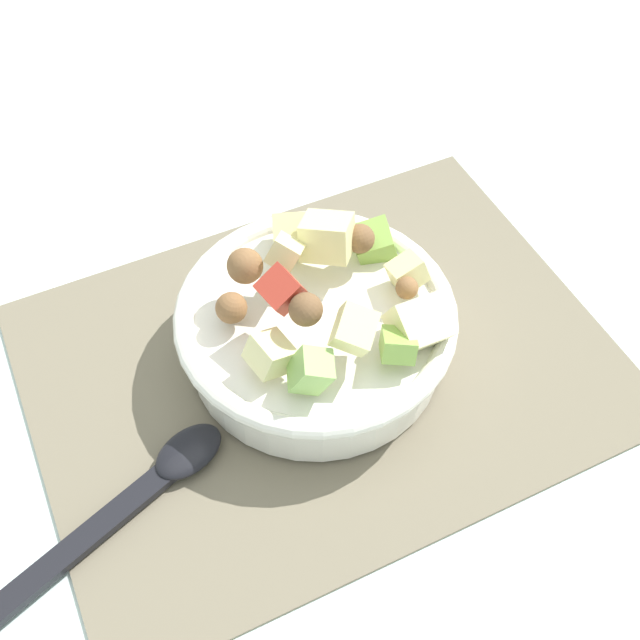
{
  "coord_description": "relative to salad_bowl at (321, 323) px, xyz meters",
  "views": [
    {
      "loc": [
        -0.16,
        -0.33,
        0.53
      ],
      "look_at": [
        0.0,
        0.01,
        0.05
      ],
      "focal_mm": 43.99,
      "sensor_mm": 36.0,
      "label": 1
    }
  ],
  "objects": [
    {
      "name": "placemat",
      "position": [
        -0.0,
        -0.01,
        -0.04
      ],
      "size": [
        0.46,
        0.35,
        0.01
      ],
      "primitive_type": "cube",
      "color": "#756B56",
      "rests_on": "ground_plane"
    },
    {
      "name": "ground_plane",
      "position": [
        -0.0,
        -0.01,
        -0.04
      ],
      "size": [
        2.4,
        2.4,
        0.0
      ],
      "primitive_type": "plane",
      "color": "silver"
    },
    {
      "name": "serving_spoon",
      "position": [
        -0.18,
        -0.06,
        -0.03
      ],
      "size": [
        0.23,
        0.1,
        0.01
      ],
      "color": "black",
      "rests_on": "placemat"
    },
    {
      "name": "salad_bowl",
      "position": [
        0.0,
        0.0,
        0.0
      ],
      "size": [
        0.22,
        0.22,
        0.11
      ],
      "color": "white",
      "rests_on": "placemat"
    }
  ]
}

